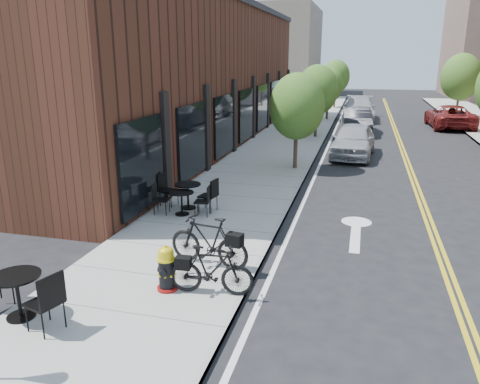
% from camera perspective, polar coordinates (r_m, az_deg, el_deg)
% --- Properties ---
extents(ground, '(120.00, 120.00, 0.00)m').
position_cam_1_polar(ground, '(10.87, 2.91, -8.45)').
color(ground, black).
rests_on(ground, ground).
extents(sidewalk_near, '(4.00, 70.00, 0.12)m').
position_cam_1_polar(sidewalk_near, '(20.56, 3.23, 3.67)').
color(sidewalk_near, '#9E9B93').
rests_on(sidewalk_near, ground).
extents(building_near, '(5.00, 28.00, 7.00)m').
position_cam_1_polar(building_near, '(25.16, -5.12, 13.86)').
color(building_near, '#3F2114').
rests_on(building_near, ground).
extents(bg_building_left, '(8.00, 14.00, 10.00)m').
position_cam_1_polar(bg_building_left, '(58.53, 5.14, 16.69)').
color(bg_building_left, '#726656').
rests_on(bg_building_left, ground).
extents(tree_near_a, '(2.20, 2.20, 3.81)m').
position_cam_1_polar(tree_near_a, '(18.95, 6.95, 10.30)').
color(tree_near_a, '#382B1E').
rests_on(tree_near_a, sidewalk_near).
extents(tree_near_b, '(2.30, 2.30, 3.98)m').
position_cam_1_polar(tree_near_b, '(26.86, 9.41, 12.18)').
color(tree_near_b, '#382B1E').
rests_on(tree_near_b, sidewalk_near).
extents(tree_near_c, '(2.10, 2.10, 3.67)m').
position_cam_1_polar(tree_near_c, '(34.82, 10.73, 12.71)').
color(tree_near_c, '#382B1E').
rests_on(tree_near_c, sidewalk_near).
extents(tree_near_d, '(2.40, 2.40, 4.11)m').
position_cam_1_polar(tree_near_d, '(42.78, 11.60, 13.63)').
color(tree_near_d, '#382B1E').
rests_on(tree_near_d, sidewalk_near).
extents(tree_far_c, '(2.80, 2.80, 4.62)m').
position_cam_1_polar(tree_far_c, '(38.28, 25.33, 12.56)').
color(tree_far_c, '#382B1E').
rests_on(tree_far_c, sidewalk_far).
extents(fire_hydrant, '(0.47, 0.47, 0.93)m').
position_cam_1_polar(fire_hydrant, '(9.32, -8.94, -9.23)').
color(fire_hydrant, maroon).
rests_on(fire_hydrant, sidewalk_near).
extents(bicycle_left, '(1.95, 0.85, 1.13)m').
position_cam_1_polar(bicycle_left, '(10.19, -3.84, -5.99)').
color(bicycle_left, black).
rests_on(bicycle_left, sidewalk_near).
extents(bicycle_right, '(1.69, 0.64, 0.99)m').
position_cam_1_polar(bicycle_right, '(9.05, -3.53, -9.50)').
color(bicycle_right, black).
rests_on(bicycle_right, sidewalk_near).
extents(bistro_set_a, '(2.00, 1.05, 1.05)m').
position_cam_1_polar(bistro_set_a, '(9.11, -25.50, -10.73)').
color(bistro_set_a, black).
rests_on(bistro_set_a, sidewalk_near).
extents(bistro_set_b, '(1.66, 0.78, 0.88)m').
position_cam_1_polar(bistro_set_b, '(13.53, -7.13, -0.95)').
color(bistro_set_b, black).
rests_on(bistro_set_b, sidewalk_near).
extents(bistro_set_c, '(1.87, 0.91, 0.99)m').
position_cam_1_polar(bistro_set_c, '(14.05, -6.37, -0.04)').
color(bistro_set_c, black).
rests_on(bistro_set_c, sidewalk_near).
extents(parked_car_a, '(2.13, 4.64, 1.54)m').
position_cam_1_polar(parked_car_a, '(22.43, 13.63, 6.15)').
color(parked_car_a, '#A1A3A9').
rests_on(parked_car_a, ground).
extents(parked_car_b, '(1.96, 4.71, 1.51)m').
position_cam_1_polar(parked_car_b, '(29.47, 14.03, 8.44)').
color(parked_car_b, black).
rests_on(parked_car_b, ground).
extents(parked_car_c, '(2.32, 5.65, 1.64)m').
position_cam_1_polar(parked_car_c, '(35.58, 14.26, 9.80)').
color(parked_car_c, '#AAAAAF').
rests_on(parked_car_c, ground).
extents(parked_car_far, '(2.74, 5.48, 1.49)m').
position_cam_1_polar(parked_car_far, '(33.64, 24.18, 8.41)').
color(parked_car_far, maroon).
rests_on(parked_car_far, ground).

